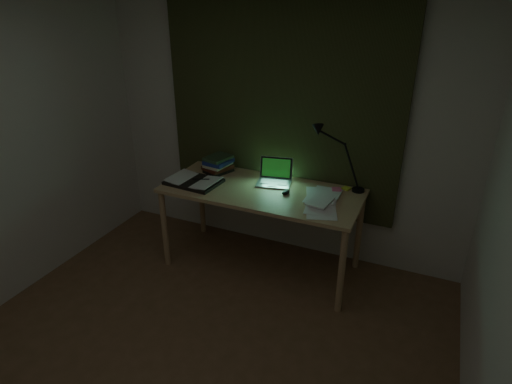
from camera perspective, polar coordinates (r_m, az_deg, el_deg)
wall_back at (r=3.99m, az=3.39°, el=8.87°), size 3.50×0.00×2.50m
curtain at (r=3.90m, az=3.25°, el=11.54°), size 2.20×0.06×2.00m
desk at (r=3.93m, az=0.71°, el=-4.92°), size 1.74×0.76×0.79m
laptop at (r=3.81m, az=2.39°, el=2.51°), size 0.36×0.39×0.22m
open_textbook at (r=3.90m, az=-8.30°, el=1.46°), size 0.49×0.37×0.04m
book_stack at (r=4.10m, az=-5.08°, el=3.76°), size 0.26×0.29×0.16m
loose_papers at (r=3.56m, az=7.74°, el=-1.05°), size 0.43×0.45×0.02m
mouse at (r=3.66m, az=3.98°, el=-0.06°), size 0.07×0.09×0.03m
sticky_yellow at (r=3.83m, az=11.96°, el=0.48°), size 0.09×0.09×0.01m
sticky_pink at (r=3.78m, az=10.69°, el=0.29°), size 0.10×0.10×0.02m
desk_lamp at (r=3.71m, az=13.89°, el=4.21°), size 0.41×0.33×0.58m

